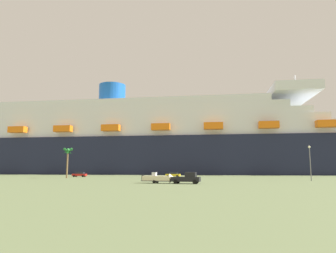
{
  "coord_description": "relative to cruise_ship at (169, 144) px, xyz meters",
  "views": [
    {
      "loc": [
        16.61,
        -77.16,
        3.09
      ],
      "look_at": [
        -7.81,
        38.48,
        19.26
      ],
      "focal_mm": 32.18,
      "sensor_mm": 36.0,
      "label": 1
    }
  ],
  "objects": [
    {
      "name": "street_lamp",
      "position": [
        47.99,
        -68.16,
        -9.35
      ],
      "size": [
        0.56,
        0.56,
        8.22
      ],
      "color": "slate",
      "rests_on": "ground_plane"
    },
    {
      "name": "pickup_truck",
      "position": [
        21.39,
        -85.91,
        -13.64
      ],
      "size": [
        5.73,
        2.6,
        2.2
      ],
      "color": "black",
      "rests_on": "ground_plane"
    },
    {
      "name": "cruise_ship",
      "position": [
        0.0,
        0.0,
        0.0
      ],
      "size": [
        233.97,
        50.95,
        54.3
      ],
      "color": "#191E38",
      "rests_on": "ground_plane"
    },
    {
      "name": "parked_car_yellow_taxi",
      "position": [
        11.22,
        -47.25,
        -13.85
      ],
      "size": [
        4.71,
        2.21,
        1.58
      ],
      "color": "yellow",
      "rests_on": "ground_plane"
    },
    {
      "name": "parked_car_red_hatchback",
      "position": [
        -19.99,
        -50.92,
        -13.85
      ],
      "size": [
        4.8,
        2.43,
        1.58
      ],
      "color": "red",
      "rests_on": "ground_plane"
    },
    {
      "name": "small_boat_on_trailer",
      "position": [
        15.98,
        -85.52,
        -13.73
      ],
      "size": [
        7.92,
        2.33,
        2.15
      ],
      "color": "#595960",
      "rests_on": "ground_plane"
    },
    {
      "name": "palm_tree",
      "position": [
        -18.16,
        -62.15,
        -7.37
      ],
      "size": [
        3.32,
        2.99,
        9.07
      ],
      "color": "brown",
      "rests_on": "ground_plane"
    },
    {
      "name": "ground_plane",
      "position": [
        13.39,
        -37.3,
        -14.69
      ],
      "size": [
        600.0,
        600.0,
        0.0
      ],
      "primitive_type": "plane",
      "color": "#66754C"
    }
  ]
}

